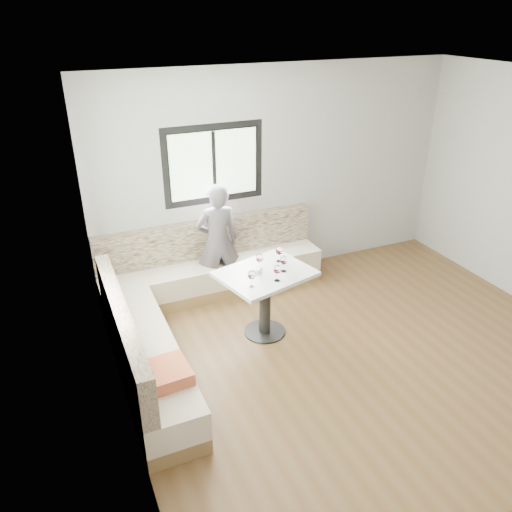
{
  "coord_description": "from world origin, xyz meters",
  "views": [
    {
      "loc": [
        -2.83,
        -3.22,
        3.4
      ],
      "look_at": [
        -0.89,
        1.22,
        0.96
      ],
      "focal_mm": 35.0,
      "sensor_mm": 36.0,
      "label": 1
    }
  ],
  "objects": [
    {
      "name": "banquette",
      "position": [
        -1.59,
        1.62,
        0.33
      ],
      "size": [
        2.9,
        2.8,
        0.95
      ],
      "color": "olive",
      "rests_on": "ground"
    },
    {
      "name": "olive_ramekin",
      "position": [
        -0.9,
        1.17,
        0.82
      ],
      "size": [
        0.1,
        0.1,
        0.04
      ],
      "color": "white",
      "rests_on": "table"
    },
    {
      "name": "person",
      "position": [
        -0.99,
        2.19,
        0.75
      ],
      "size": [
        0.57,
        0.4,
        1.5
      ],
      "primitive_type": "imported",
      "rotation": [
        0.0,
        0.0,
        3.07
      ],
      "color": "#4E474C",
      "rests_on": "ground"
    },
    {
      "name": "table",
      "position": [
        -0.82,
        1.12,
        0.6
      ],
      "size": [
        1.13,
        0.97,
        0.8
      ],
      "rotation": [
        0.0,
        0.0,
        0.25
      ],
      "color": "black",
      "rests_on": "ground"
    },
    {
      "name": "wine_glass_c",
      "position": [
        -0.63,
        1.06,
        0.93
      ],
      "size": [
        0.08,
        0.08,
        0.19
      ],
      "color": "white",
      "rests_on": "table"
    },
    {
      "name": "wine_glass_e",
      "position": [
        -0.57,
        1.29,
        0.93
      ],
      "size": [
        0.08,
        0.08,
        0.19
      ],
      "color": "white",
      "rests_on": "table"
    },
    {
      "name": "wine_glass_d",
      "position": [
        -0.85,
        1.22,
        0.93
      ],
      "size": [
        0.08,
        0.08,
        0.19
      ],
      "color": "white",
      "rests_on": "table"
    },
    {
      "name": "wine_glass_a",
      "position": [
        -1.08,
        0.9,
        0.93
      ],
      "size": [
        0.08,
        0.08,
        0.19
      ],
      "color": "white",
      "rests_on": "table"
    },
    {
      "name": "wine_glass_b",
      "position": [
        -0.78,
        0.9,
        0.93
      ],
      "size": [
        0.08,
        0.08,
        0.19
      ],
      "color": "white",
      "rests_on": "table"
    },
    {
      "name": "room",
      "position": [
        -0.08,
        0.08,
        1.41
      ],
      "size": [
        5.01,
        5.01,
        2.81
      ],
      "color": "brown",
      "rests_on": "ground"
    }
  ]
}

